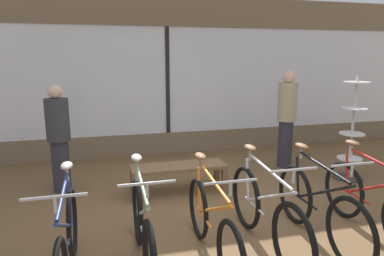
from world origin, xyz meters
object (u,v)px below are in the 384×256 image
at_px(bicycle_center_right, 265,214).
at_px(accessory_rack, 352,138).
at_px(bicycle_left, 143,230).
at_px(display_bench, 178,170).
at_px(bicycle_center_left, 212,226).
at_px(bicycle_right, 318,208).
at_px(bicycle_far_right, 372,202).
at_px(customer_near_rack, 287,117).
at_px(customer_by_window, 59,137).
at_px(bicycle_far_left, 67,243).

xyz_separation_m(bicycle_center_right, accessory_rack, (2.35, 1.63, 0.30)).
bearing_deg(bicycle_left, display_bench, 67.20).
xyz_separation_m(bicycle_center_left, bicycle_right, (1.24, 0.07, 0.01)).
distance_m(bicycle_left, bicycle_far_right, 2.60).
distance_m(customer_near_rack, customer_by_window, 3.89).
distance_m(bicycle_center_right, bicycle_far_right, 1.32).
relative_size(bicycle_center_right, customer_by_window, 1.11).
bearing_deg(customer_by_window, bicycle_far_right, -32.52).
bearing_deg(bicycle_far_left, bicycle_far_right, 0.85).
height_order(bicycle_center_right, bicycle_far_right, bicycle_center_right).
distance_m(bicycle_center_right, customer_by_window, 3.22).
distance_m(bicycle_far_left, customer_by_window, 2.39).
relative_size(bicycle_far_right, display_bench, 1.22).
bearing_deg(customer_near_rack, customer_by_window, -176.74).
bearing_deg(bicycle_right, bicycle_center_right, -179.78).
distance_m(bicycle_center_left, accessory_rack, 3.42).
height_order(bicycle_far_right, display_bench, bicycle_far_right).
height_order(bicycle_far_left, bicycle_left, bicycle_left).
bearing_deg(bicycle_right, bicycle_far_left, -178.51).
height_order(bicycle_left, customer_by_window, customer_by_window).
xyz_separation_m(bicycle_center_left, customer_near_rack, (2.24, 2.55, 0.56)).
bearing_deg(accessory_rack, bicycle_right, -136.44).
height_order(bicycle_left, accessory_rack, accessory_rack).
bearing_deg(bicycle_left, bicycle_center_right, 0.30).
xyz_separation_m(bicycle_left, accessory_rack, (3.63, 1.64, 0.31)).
bearing_deg(bicycle_left, customer_near_rack, 40.56).
bearing_deg(bicycle_center_right, bicycle_far_right, -0.73).
bearing_deg(customer_by_window, bicycle_left, -66.77).
relative_size(bicycle_right, bicycle_far_right, 1.00).
relative_size(bicycle_far_left, bicycle_center_left, 0.99).
relative_size(accessory_rack, display_bench, 1.22).
bearing_deg(bicycle_left, bicycle_center_left, -4.84).
distance_m(bicycle_right, customer_by_window, 3.70).
xyz_separation_m(bicycle_center_left, bicycle_far_right, (1.93, 0.05, 0.01)).
xyz_separation_m(bicycle_center_right, bicycle_far_right, (1.32, -0.02, -0.01)).
bearing_deg(bicycle_left, accessory_rack, 24.29).
distance_m(bicycle_left, accessory_rack, 3.99).
height_order(bicycle_center_right, bicycle_right, bicycle_center_right).
bearing_deg(display_bench, bicycle_left, -112.80).
distance_m(bicycle_center_left, customer_near_rack, 3.44).
bearing_deg(bicycle_far_right, customer_near_rack, 82.95).
bearing_deg(customer_by_window, bicycle_right, -38.01).
bearing_deg(bicycle_center_right, bicycle_center_left, -174.03).
bearing_deg(bicycle_far_left, display_bench, 51.81).
distance_m(bicycle_center_right, accessory_rack, 2.88).
xyz_separation_m(bicycle_center_left, accessory_rack, (2.96, 1.70, 0.32)).
height_order(bicycle_far_left, bicycle_center_left, bicycle_far_left).
bearing_deg(bicycle_far_left, accessory_rack, 21.51).
relative_size(customer_near_rack, customer_by_window, 1.10).
height_order(bicycle_right, display_bench, bicycle_right).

